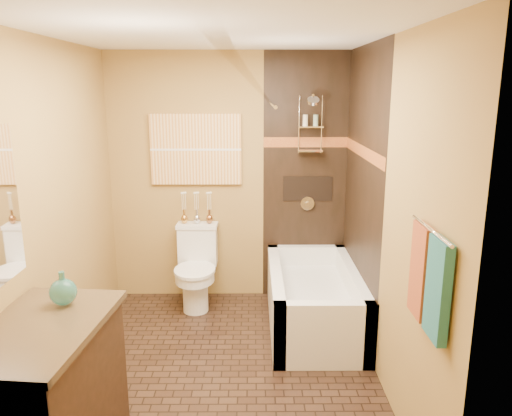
{
  "coord_description": "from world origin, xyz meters",
  "views": [
    {
      "loc": [
        0.25,
        -3.47,
        2.16
      ],
      "look_at": [
        0.27,
        0.4,
        1.21
      ],
      "focal_mm": 35.0,
      "sensor_mm": 36.0,
      "label": 1
    }
  ],
  "objects_px": {
    "bathtub": "(314,304)",
    "vanity": "(45,399)",
    "toilet": "(196,267)",
    "sunset_painting": "(196,149)"
  },
  "relations": [
    {
      "from": "bathtub",
      "to": "vanity",
      "type": "xyz_separation_m",
      "value": [
        -1.72,
        -1.75,
        0.23
      ]
    },
    {
      "from": "bathtub",
      "to": "toilet",
      "type": "bearing_deg",
      "value": 157.79
    },
    {
      "from": "sunset_painting",
      "to": "bathtub",
      "type": "distance_m",
      "value": 1.88
    },
    {
      "from": "sunset_painting",
      "to": "bathtub",
      "type": "height_order",
      "value": "sunset_painting"
    },
    {
      "from": "bathtub",
      "to": "vanity",
      "type": "distance_m",
      "value": 2.47
    },
    {
      "from": "toilet",
      "to": "vanity",
      "type": "height_order",
      "value": "vanity"
    },
    {
      "from": "toilet",
      "to": "bathtub",
      "type": "bearing_deg",
      "value": -20.57
    },
    {
      "from": "bathtub",
      "to": "vanity",
      "type": "bearing_deg",
      "value": -134.58
    },
    {
      "from": "bathtub",
      "to": "toilet",
      "type": "distance_m",
      "value": 1.23
    },
    {
      "from": "bathtub",
      "to": "vanity",
      "type": "relative_size",
      "value": 1.4
    }
  ]
}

